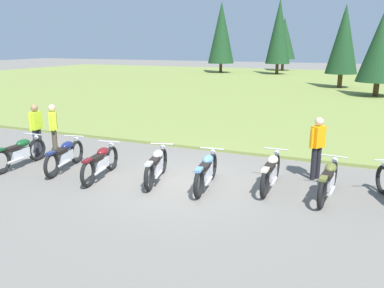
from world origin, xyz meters
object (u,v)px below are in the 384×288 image
rider_in_hivis_vest (54,127)px  motorcycle_british_green (20,152)px  motorcycle_silver (157,165)px  rider_near_row_end (317,145)px  motorcycle_cream (271,171)px  motorcycle_navy (65,155)px  motorcycle_sky_blue (206,171)px  motorcycle_olive (328,180)px  rider_with_back_turned (36,127)px  motorcycle_maroon (101,162)px

rider_in_hivis_vest → motorcycle_british_green: bearing=-95.7°
motorcycle_silver → rider_near_row_end: (3.80, 1.80, 0.51)m
motorcycle_cream → motorcycle_british_green: bearing=-170.8°
motorcycle_navy → motorcycle_sky_blue: (4.20, 0.25, 0.00)m
motorcycle_silver → rider_in_hivis_vest: rider_in_hivis_vest is taller
motorcycle_navy → motorcycle_olive: (7.05, 0.74, 0.00)m
motorcycle_cream → rider_with_back_turned: size_ratio=1.26×
motorcycle_cream → motorcycle_olive: size_ratio=1.00×
motorcycle_olive → rider_with_back_turned: size_ratio=1.26×
motorcycle_cream → rider_with_back_turned: bearing=-179.5°
rider_near_row_end → motorcycle_olive: bearing=-71.5°
motorcycle_maroon → motorcycle_cream: same height
rider_in_hivis_vest → rider_with_back_turned: 0.55m
rider_in_hivis_vest → motorcycle_olive: bearing=-1.9°
motorcycle_british_green → motorcycle_sky_blue: same height
motorcycle_cream → rider_in_hivis_vest: 6.98m
motorcycle_maroon → motorcycle_british_green: bearing=-177.2°
motorcycle_sky_blue → rider_with_back_turned: rider_with_back_turned is taller
rider_with_back_turned → motorcycle_cream: bearing=0.5°
motorcycle_sky_blue → motorcycle_olive: 2.89m
rider_in_hivis_vest → rider_with_back_turned: (-0.50, -0.22, 0.00)m
motorcycle_navy → rider_with_back_turned: (-1.77, 0.79, 0.51)m
motorcycle_cream → rider_with_back_turned: 7.48m
rider_near_row_end → rider_in_hivis_vest: bearing=-173.0°
motorcycle_british_green → rider_near_row_end: rider_near_row_end is taller
motorcycle_maroon → motorcycle_cream: (4.35, 1.02, 0.00)m
motorcycle_sky_blue → rider_with_back_turned: size_ratio=1.26×
motorcycle_navy → motorcycle_silver: bearing=3.8°
motorcycle_british_green → motorcycle_sky_blue: (5.60, 0.55, 0.00)m
motorcycle_maroon → motorcycle_sky_blue: 2.90m
motorcycle_british_green → motorcycle_olive: same height
motorcycle_british_green → motorcycle_maroon: 2.74m
motorcycle_cream → rider_in_hivis_vest: bearing=178.7°
motorcycle_olive → rider_in_hivis_vest: size_ratio=1.26×
motorcycle_olive → rider_near_row_end: (-0.41, 1.24, 0.51)m
rider_with_back_turned → rider_in_hivis_vest: bearing=23.2°
motorcycle_navy → rider_near_row_end: rider_near_row_end is taller
motorcycle_maroon → motorcycle_silver: size_ratio=1.01×
motorcycle_sky_blue → rider_near_row_end: size_ratio=1.26×
motorcycle_navy → rider_near_row_end: size_ratio=1.24×
motorcycle_maroon → motorcycle_olive: size_ratio=0.99×
motorcycle_sky_blue → rider_near_row_end: 3.03m
motorcycle_cream → rider_in_hivis_vest: size_ratio=1.26×
motorcycle_sky_blue → motorcycle_cream: bearing=22.0°
motorcycle_sky_blue → rider_near_row_end: (2.43, 1.73, 0.51)m
motorcycle_navy → rider_near_row_end: bearing=16.6°
motorcycle_maroon → motorcycle_olive: same height
rider_near_row_end → rider_with_back_turned: (-8.41, -1.19, 0.00)m
rider_near_row_end → rider_with_back_turned: 8.50m
motorcycle_maroon → rider_with_back_turned: rider_with_back_turned is taller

